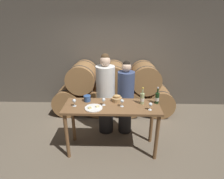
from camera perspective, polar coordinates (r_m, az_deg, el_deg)
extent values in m
plane|color=#726654|center=(3.56, -0.05, -18.66)|extent=(10.00, 10.00, 0.00)
cube|color=#60594F|center=(4.78, 0.63, 13.32)|extent=(10.00, 0.12, 3.20)
cylinder|color=#9E7042|center=(4.80, -13.71, -2.95)|extent=(0.70, 0.83, 0.70)
cylinder|color=#2D2D33|center=(4.57, -14.53, -4.34)|extent=(0.71, 0.02, 0.71)
cylinder|color=#2D2D33|center=(5.03, -12.97, -1.69)|extent=(0.71, 0.02, 0.71)
cylinder|color=#9E7042|center=(4.66, -4.37, -3.14)|extent=(0.70, 0.83, 0.70)
cylinder|color=#2D2D33|center=(4.42, -4.70, -4.59)|extent=(0.71, 0.02, 0.71)
cylinder|color=#2D2D33|center=(4.90, -4.07, -1.83)|extent=(0.71, 0.02, 0.71)
cylinder|color=#9E7042|center=(4.64, 5.29, -3.24)|extent=(0.70, 0.83, 0.70)
cylinder|color=#2D2D33|center=(4.41, 5.50, -4.71)|extent=(0.71, 0.02, 0.71)
cylinder|color=#2D2D33|center=(4.88, 5.11, -1.92)|extent=(0.71, 0.02, 0.71)
cylinder|color=#9E7042|center=(4.76, 14.74, -3.26)|extent=(0.70, 0.83, 0.70)
cylinder|color=#2D2D33|center=(4.53, 15.45, -4.68)|extent=(0.71, 0.02, 0.71)
cylinder|color=#2D2D33|center=(5.00, 14.11, -1.97)|extent=(0.71, 0.02, 0.71)
cylinder|color=#9E7042|center=(4.49, -9.58, 4.19)|extent=(0.70, 0.83, 0.70)
cylinder|color=#2D2D33|center=(4.24, -10.23, 3.09)|extent=(0.71, 0.02, 0.71)
cylinder|color=#2D2D33|center=(4.74, -9.00, 5.17)|extent=(0.71, 0.02, 0.71)
cylinder|color=#9E7042|center=(4.41, 0.48, 4.16)|extent=(0.70, 0.83, 0.70)
cylinder|color=#2D2D33|center=(4.15, 0.41, 3.04)|extent=(0.71, 0.02, 0.71)
cylinder|color=#2D2D33|center=(4.66, 0.54, 5.16)|extent=(0.71, 0.02, 0.71)
cylinder|color=#9E7042|center=(4.46, 10.60, 4.01)|extent=(0.70, 0.83, 0.70)
cylinder|color=#2D2D33|center=(4.21, 11.12, 2.90)|extent=(0.71, 0.02, 0.71)
cylinder|color=#2D2D33|center=(4.71, 10.14, 5.00)|extent=(0.71, 0.02, 0.71)
cylinder|color=brown|center=(3.21, -14.53, -14.57)|extent=(0.06, 0.06, 0.89)
cylinder|color=brown|center=(3.17, 14.37, -15.03)|extent=(0.06, 0.06, 0.89)
cylinder|color=brown|center=(3.59, -12.54, -10.11)|extent=(0.06, 0.06, 0.89)
cylinder|color=brown|center=(3.55, 12.78, -10.46)|extent=(0.06, 0.06, 0.89)
cube|color=brown|center=(3.05, -0.06, -5.55)|extent=(1.66, 0.59, 0.04)
cylinder|color=#232326|center=(3.81, -2.00, -8.08)|extent=(0.31, 0.31, 0.82)
cylinder|color=silver|center=(3.50, -2.15, 2.43)|extent=(0.38, 0.38, 0.65)
sphere|color=beige|center=(3.38, -2.26, 9.30)|extent=(0.21, 0.21, 0.21)
sphere|color=#47331E|center=(3.38, -2.26, 10.28)|extent=(0.17, 0.17, 0.17)
cylinder|color=#232326|center=(3.83, 4.27, -8.54)|extent=(0.28, 0.28, 0.76)
cylinder|color=#3D4C75|center=(3.53, 4.58, 1.06)|extent=(0.34, 0.34, 0.60)
sphere|color=beige|center=(3.41, 4.78, 7.26)|extent=(0.19, 0.19, 0.19)
sphere|color=black|center=(3.41, 4.79, 8.14)|extent=(0.15, 0.15, 0.15)
cylinder|color=#193819|center=(3.17, 14.48, -2.76)|extent=(0.07, 0.07, 0.20)
cylinder|color=#193819|center=(3.12, 14.73, -0.40)|extent=(0.03, 0.03, 0.09)
cylinder|color=#B7B7BC|center=(3.10, 14.82, 0.53)|extent=(0.03, 0.03, 0.02)
cylinder|color=white|center=(3.18, 14.46, -3.02)|extent=(0.07, 0.07, 0.06)
cylinder|color=#ADBC7F|center=(3.10, 9.84, -2.95)|extent=(0.07, 0.07, 0.20)
cylinder|color=#ADBC7F|center=(3.05, 10.01, -0.54)|extent=(0.03, 0.03, 0.09)
cylinder|color=gold|center=(3.03, 10.07, 0.41)|extent=(0.03, 0.03, 0.02)
cylinder|color=white|center=(3.11, 9.82, -3.21)|extent=(0.07, 0.07, 0.06)
cylinder|color=#335693|center=(3.20, -8.07, -2.90)|extent=(0.12, 0.12, 0.11)
cylinder|color=#335693|center=(3.18, -8.12, -2.11)|extent=(0.13, 0.13, 0.01)
cylinder|color=tan|center=(3.18, 1.57, -3.21)|extent=(0.18, 0.18, 0.07)
ellipsoid|color=tan|center=(3.16, 1.58, -2.23)|extent=(0.14, 0.08, 0.06)
cylinder|color=white|center=(2.96, -6.02, -6.02)|extent=(0.30, 0.30, 0.01)
cube|color=beige|center=(2.96, -4.78, -5.50)|extent=(0.07, 0.06, 0.02)
cube|color=#E0CC7F|center=(2.93, -7.31, -5.92)|extent=(0.07, 0.06, 0.02)
cylinder|color=white|center=(3.08, -12.10, -5.29)|extent=(0.06, 0.06, 0.00)
cylinder|color=white|center=(3.07, -12.15, -4.67)|extent=(0.01, 0.01, 0.07)
sphere|color=white|center=(3.04, -12.24, -3.62)|extent=(0.06, 0.06, 0.06)
cylinder|color=white|center=(3.05, -2.72, -5.07)|extent=(0.06, 0.06, 0.00)
cylinder|color=white|center=(3.04, -2.73, -4.44)|extent=(0.01, 0.01, 0.07)
sphere|color=white|center=(3.01, -2.75, -3.38)|extent=(0.06, 0.06, 0.06)
cylinder|color=white|center=(3.01, 3.27, -5.51)|extent=(0.06, 0.06, 0.00)
cylinder|color=white|center=(2.99, 3.29, -4.87)|extent=(0.01, 0.01, 0.07)
sphere|color=white|center=(2.96, 3.32, -3.79)|extent=(0.06, 0.06, 0.06)
cylinder|color=white|center=(2.96, 12.28, -6.49)|extent=(0.06, 0.06, 0.00)
cylinder|color=white|center=(2.94, 12.34, -5.85)|extent=(0.01, 0.01, 0.07)
sphere|color=white|center=(2.92, 12.44, -4.77)|extent=(0.06, 0.06, 0.06)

